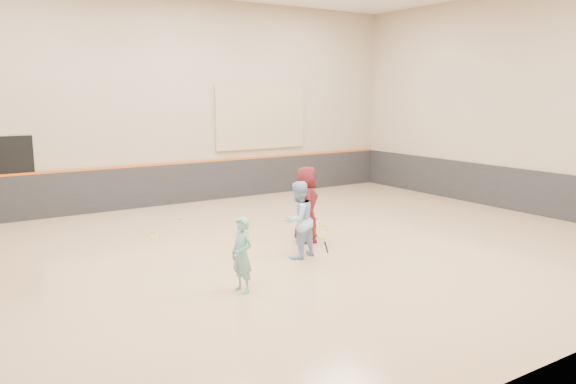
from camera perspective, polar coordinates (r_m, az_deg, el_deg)
room at (r=11.73m, az=0.13°, el=-2.01°), size 15.04×12.04×6.22m
wainscot_back at (r=17.00m, az=-10.92°, el=0.84°), size 14.90×0.04×1.20m
wainscot_right at (r=16.97m, az=21.77°, el=0.29°), size 0.04×11.90×1.20m
accent_stripe at (r=16.91m, az=-10.98°, el=2.91°), size 14.90×0.03×0.06m
acoustic_panel at (r=18.03m, az=-2.76°, el=7.59°), size 3.20×0.08×2.00m
doorway at (r=15.84m, az=-26.24°, el=1.15°), size 1.10×0.05×2.20m
girl at (r=9.32m, az=-4.68°, el=-6.37°), size 0.38×0.51×1.27m
instructor at (r=11.16m, az=1.04°, el=-2.84°), size 0.88×0.77×1.55m
young_man at (r=12.37m, az=1.85°, el=-1.25°), size 0.82×0.97×1.68m
held_racket at (r=11.07m, az=3.50°, el=-4.09°), size 0.32×0.32×0.64m
spare_racket at (r=13.45m, az=-13.67°, el=-4.05°), size 0.63×0.63×0.11m
ball_under_racket at (r=12.43m, az=1.84°, el=-5.01°), size 0.07×0.07×0.07m
ball_in_hand at (r=12.28m, az=2.45°, el=-0.17°), size 0.07×0.07×0.07m
ball_beside_spare at (r=14.91m, az=-10.81°, el=-2.66°), size 0.07×0.07×0.07m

